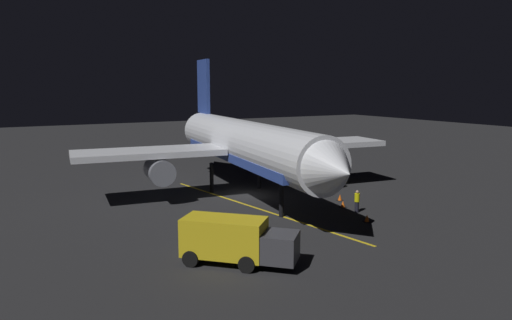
# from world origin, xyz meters

# --- Properties ---
(ground_plane) EXTENTS (180.00, 180.00, 0.20)m
(ground_plane) POSITION_xyz_m (0.00, 0.00, -0.10)
(ground_plane) COLOR black
(apron_guide_stripe) EXTENTS (4.07, 23.74, 0.01)m
(apron_guide_stripe) POSITION_xyz_m (1.27, 4.00, 0.00)
(apron_guide_stripe) COLOR gold
(apron_guide_stripe) RESTS_ON ground_plane
(airliner) EXTENTS (29.02, 34.05, 12.54)m
(airliner) POSITION_xyz_m (-0.06, -0.58, 4.56)
(airliner) COLOR white
(airliner) RESTS_ON ground_plane
(baggage_truck) EXTENTS (5.95, 5.87, 2.55)m
(baggage_truck) POSITION_xyz_m (8.14, 14.19, 1.31)
(baggage_truck) COLOR gold
(baggage_truck) RESTS_ON ground_plane
(catering_truck) EXTENTS (6.41, 4.67, 2.31)m
(catering_truck) POSITION_xyz_m (-9.53, -0.61, 1.21)
(catering_truck) COLOR gold
(catering_truck) RESTS_ON ground_plane
(ground_crew_worker) EXTENTS (0.40, 0.40, 1.74)m
(ground_crew_worker) POSITION_xyz_m (-4.94, 9.17, 0.89)
(ground_crew_worker) COLOR black
(ground_crew_worker) RESTS_ON ground_plane
(traffic_cone_near_left) EXTENTS (0.50, 0.50, 0.55)m
(traffic_cone_near_left) POSITION_xyz_m (-6.23, 5.54, 0.25)
(traffic_cone_near_left) COLOR #EA590F
(traffic_cone_near_left) RESTS_ON ground_plane
(traffic_cone_near_right) EXTENTS (0.50, 0.50, 0.55)m
(traffic_cone_near_right) POSITION_xyz_m (-3.84, 11.54, 0.25)
(traffic_cone_near_right) COLOR #EA590F
(traffic_cone_near_right) RESTS_ON ground_plane
(traffic_cone_under_wing) EXTENTS (0.50, 0.50, 0.55)m
(traffic_cone_under_wing) POSITION_xyz_m (-5.02, 7.42, 0.25)
(traffic_cone_under_wing) COLOR #EA590F
(traffic_cone_under_wing) RESTS_ON ground_plane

